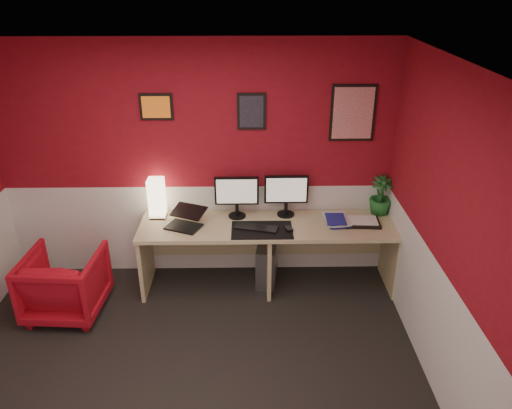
# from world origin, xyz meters

# --- Properties ---
(ground) EXTENTS (4.00, 3.50, 0.01)m
(ground) POSITION_xyz_m (0.00, 0.00, 0.00)
(ground) COLOR black
(ground) RESTS_ON ground
(ceiling) EXTENTS (4.00, 3.50, 0.01)m
(ceiling) POSITION_xyz_m (0.00, 0.00, 2.50)
(ceiling) COLOR white
(ceiling) RESTS_ON ground
(wall_back) EXTENTS (4.00, 0.01, 2.50)m
(wall_back) POSITION_xyz_m (0.00, 1.75, 1.25)
(wall_back) COLOR maroon
(wall_back) RESTS_ON ground
(wall_right) EXTENTS (0.01, 3.50, 2.50)m
(wall_right) POSITION_xyz_m (2.00, 0.00, 1.25)
(wall_right) COLOR maroon
(wall_right) RESTS_ON ground
(wainscot_back) EXTENTS (4.00, 0.01, 1.00)m
(wainscot_back) POSITION_xyz_m (0.00, 1.75, 0.50)
(wainscot_back) COLOR silver
(wainscot_back) RESTS_ON ground
(wainscot_right) EXTENTS (0.01, 3.50, 1.00)m
(wainscot_right) POSITION_xyz_m (2.00, 0.00, 0.50)
(wainscot_right) COLOR silver
(wainscot_right) RESTS_ON ground
(desk) EXTENTS (2.60, 0.65, 0.73)m
(desk) POSITION_xyz_m (0.73, 1.41, 0.36)
(desk) COLOR tan
(desk) RESTS_ON ground
(shoji_lamp) EXTENTS (0.16, 0.16, 0.40)m
(shoji_lamp) POSITION_xyz_m (-0.41, 1.60, 0.93)
(shoji_lamp) COLOR #FFE5B2
(shoji_lamp) RESTS_ON desk
(laptop) EXTENTS (0.39, 0.34, 0.22)m
(laptop) POSITION_xyz_m (-0.12, 1.35, 0.84)
(laptop) COLOR black
(laptop) RESTS_ON desk
(monitor_left) EXTENTS (0.45, 0.06, 0.58)m
(monitor_left) POSITION_xyz_m (0.41, 1.59, 1.02)
(monitor_left) COLOR black
(monitor_left) RESTS_ON desk
(monitor_right) EXTENTS (0.45, 0.06, 0.58)m
(monitor_right) POSITION_xyz_m (0.92, 1.61, 1.02)
(monitor_right) COLOR black
(monitor_right) RESTS_ON desk
(desk_mat) EXTENTS (0.60, 0.38, 0.01)m
(desk_mat) POSITION_xyz_m (0.66, 1.28, 0.73)
(desk_mat) COLOR black
(desk_mat) RESTS_ON desk
(keyboard) EXTENTS (0.44, 0.24, 0.02)m
(keyboard) POSITION_xyz_m (0.60, 1.31, 0.74)
(keyboard) COLOR black
(keyboard) RESTS_ON desk_mat
(mouse) EXTENTS (0.08, 0.11, 0.03)m
(mouse) POSITION_xyz_m (0.92, 1.27, 0.75)
(mouse) COLOR black
(mouse) RESTS_ON desk_mat
(book_bottom) EXTENTS (0.24, 0.31, 0.03)m
(book_bottom) POSITION_xyz_m (1.32, 1.42, 0.74)
(book_bottom) COLOR navy
(book_bottom) RESTS_ON desk
(book_middle) EXTENTS (0.26, 0.34, 0.02)m
(book_middle) POSITION_xyz_m (1.30, 1.42, 0.77)
(book_middle) COLOR silver
(book_middle) RESTS_ON book_bottom
(book_top) EXTENTS (0.20, 0.26, 0.02)m
(book_top) POSITION_xyz_m (1.30, 1.38, 0.79)
(book_top) COLOR navy
(book_top) RESTS_ON book_middle
(zen_tray) EXTENTS (0.37, 0.27, 0.03)m
(zen_tray) POSITION_xyz_m (1.67, 1.41, 0.74)
(zen_tray) COLOR black
(zen_tray) RESTS_ON desk
(potted_plant) EXTENTS (0.23, 0.23, 0.41)m
(potted_plant) POSITION_xyz_m (1.90, 1.63, 0.94)
(potted_plant) COLOR #19591E
(potted_plant) RESTS_ON desk
(pc_tower) EXTENTS (0.26, 0.47, 0.45)m
(pc_tower) POSITION_xyz_m (0.72, 1.50, 0.23)
(pc_tower) COLOR #99999E
(pc_tower) RESTS_ON ground
(armchair) EXTENTS (0.74, 0.76, 0.65)m
(armchair) POSITION_xyz_m (-1.24, 1.00, 0.32)
(armchair) COLOR #B31421
(armchair) RESTS_ON ground
(art_left) EXTENTS (0.32, 0.02, 0.26)m
(art_left) POSITION_xyz_m (-0.36, 1.74, 1.85)
(art_left) COLOR orange
(art_left) RESTS_ON wall_back
(art_center) EXTENTS (0.28, 0.02, 0.36)m
(art_center) POSITION_xyz_m (0.57, 1.74, 1.80)
(art_center) COLOR black
(art_center) RESTS_ON wall_back
(art_right) EXTENTS (0.44, 0.02, 0.56)m
(art_right) POSITION_xyz_m (1.56, 1.74, 1.78)
(art_right) COLOR red
(art_right) RESTS_ON wall_back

